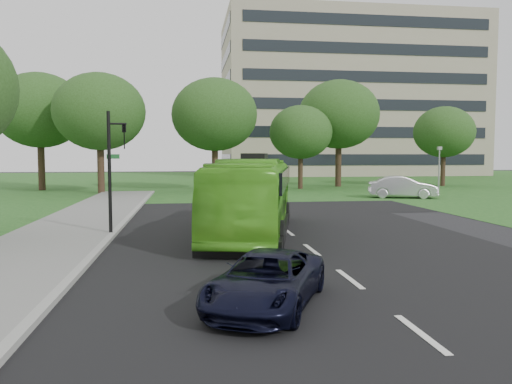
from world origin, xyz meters
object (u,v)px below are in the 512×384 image
tree_park_a (100,112)px  traffic_light (113,163)px  sedan (402,187)px  tree_park_e (444,132)px  office_building (347,98)px  suv (266,280)px  tree_park_c (301,132)px  tree_park_f (40,110)px  bus (252,197)px  camera_pole (439,164)px  tree_park_b (215,115)px  tree_park_d (339,115)px

tree_park_a → traffic_light: size_ratio=2.02×
traffic_light → sedan: bearing=33.8°
tree_park_e → traffic_light: bearing=-136.0°
office_building → suv: 75.06m
tree_park_a → tree_park_c: tree_park_a is taller
tree_park_a → tree_park_f: bearing=141.8°
suv → traffic_light: 11.23m
suv → traffic_light: bearing=139.3°
bus → sedan: (13.27, 15.27, -0.72)m
office_building → traffic_light: bearing=-115.8°
suv → camera_pole: size_ratio=1.07×
sedan → traffic_light: bearing=145.9°
tree_park_b → tree_park_e: bearing=7.4°
tree_park_e → camera_pole: tree_park_e is taller
bus → traffic_light: bearing=-169.8°
tree_park_d → bus: tree_park_d is taller
bus → tree_park_b: bearing=103.3°
tree_park_c → traffic_light: size_ratio=1.59×
office_building → tree_park_c: size_ratio=5.10×
tree_park_a → tree_park_d: (22.28, 6.16, 0.50)m
tree_park_a → sedan: (23.02, -7.50, -5.94)m
tree_park_b → tree_park_d: size_ratio=0.94×
tree_park_b → tree_park_f: (-15.62, 2.30, 0.40)m
tree_park_c → tree_park_e: tree_park_e is taller
tree_park_c → sedan: tree_park_c is taller
bus → suv: bus is taller
tree_park_d → sedan: (0.73, -13.66, -6.44)m
office_building → tree_park_d: office_building is taller
tree_park_c → suv: 37.18m
suv → tree_park_c: bearing=100.8°
traffic_light → camera_pole: (23.04, 17.64, -0.39)m
tree_park_b → camera_pole: bearing=-22.4°
tree_park_e → bus: bearing=-129.7°
tree_park_f → sedan: 32.15m
bus → suv: 9.83m
tree_park_d → suv: size_ratio=2.59×
office_building → sedan: office_building is taller
tree_park_c → tree_park_d: size_ratio=0.73×
camera_pole → bus: bearing=-113.4°
suv → bus: bearing=109.2°
tree_park_a → bus: tree_park_a is taller
camera_pole → traffic_light: bearing=-121.6°
traffic_light → camera_pole: traffic_light is taller
tree_park_c → sedan: (5.31, -10.79, -4.51)m
office_building → tree_park_a: size_ratio=4.03×
tree_park_f → bus: tree_park_f is taller
tree_park_a → tree_park_b: (9.60, 2.44, 0.05)m
office_building → tree_park_d: 33.57m
tree_park_c → bus: (-7.95, -26.05, -3.80)m
tree_park_c → camera_pole: size_ratio=2.02×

